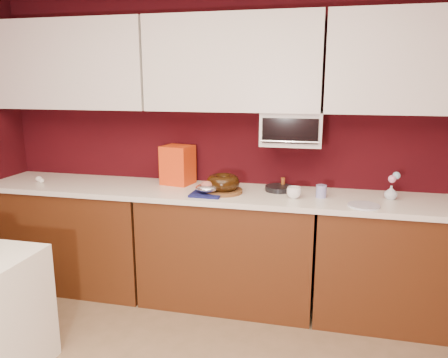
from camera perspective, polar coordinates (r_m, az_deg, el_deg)
wall_back at (r=3.56m, az=1.71°, el=5.03°), size 4.00×0.02×2.50m
base_cabinet_left at (r=3.97m, az=-18.70°, el=-7.04°), size 1.31×0.58×0.86m
base_cabinet_center at (r=3.47m, az=0.57°, el=-9.18°), size 1.31×0.58×0.86m
base_cabinet_right at (r=3.46m, az=23.05°, el=-10.38°), size 1.31×0.58×0.86m
countertop at (r=3.33m, az=0.59°, el=-1.99°), size 4.00×0.62×0.04m
upper_cabinet_left at (r=3.87m, az=-19.08°, el=13.88°), size 1.31×0.33×0.70m
upper_cabinet_center at (r=3.37m, az=1.19°, el=14.83°), size 1.31×0.33×0.70m
upper_cabinet_right at (r=3.35m, az=24.81°, el=13.71°), size 1.31×0.33×0.70m
toaster_oven at (r=3.34m, az=8.85°, el=6.53°), size 0.45×0.30×0.25m
toaster_oven_door at (r=3.18m, az=8.61°, el=6.23°), size 0.40×0.02×0.18m
toaster_oven_handle at (r=3.17m, az=8.54°, el=4.86°), size 0.42×0.02×0.02m
cake_base at (r=3.29m, az=-0.12°, el=-1.58°), size 0.34×0.34×0.03m
bundt_cake at (r=3.27m, az=-0.12°, el=-0.45°), size 0.25×0.25×0.10m
navy_towel at (r=3.22m, az=-2.26°, el=-1.99°), size 0.23×0.20×0.02m
foil_ham_nest at (r=3.21m, az=-2.27°, el=-1.19°), size 0.19×0.16×0.06m
roasted_ham at (r=3.20m, az=-2.27°, el=-0.76°), size 0.11×0.10×0.06m
pandoro_box at (r=3.57m, az=-6.06°, el=1.85°), size 0.27×0.25×0.31m
dark_pan at (r=3.37m, az=7.19°, el=-1.23°), size 0.26×0.26×0.04m
coffee_mug at (r=3.17m, az=9.12°, el=-1.61°), size 0.12×0.12×0.10m
blue_jar at (r=3.23m, az=12.58°, el=-1.56°), size 0.09×0.09×0.09m
flower_vase at (r=3.32m, az=20.98°, el=-1.54°), size 0.09×0.09×0.11m
flower_pink at (r=3.30m, az=21.10°, el=0.00°), size 0.05×0.05×0.05m
flower_blue at (r=3.32m, az=21.60°, el=0.42°), size 0.05×0.05×0.05m
china_plate at (r=3.09m, az=17.80°, el=-3.32°), size 0.23×0.23×0.01m
amber_bottle at (r=3.44m, az=7.71°, el=-0.54°), size 0.03×0.03×0.09m
egg_left at (r=3.96m, az=-23.02°, el=0.00°), size 0.07×0.06×0.05m
egg_right at (r=3.91m, az=-22.77°, el=-0.20°), size 0.06×0.05×0.04m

